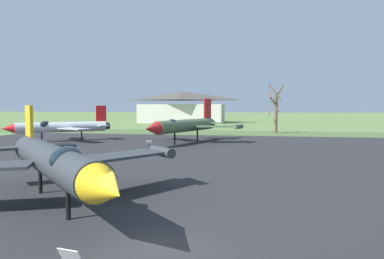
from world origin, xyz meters
The scene contains 9 objects.
ground_plane centered at (0.00, 0.00, 0.00)m, with size 600.00×600.00×0.00m, color #607F42.
asphalt_apron centered at (0.00, 18.31, 0.03)m, with size 74.93×61.04×0.05m, color #28282B.
grass_verge_strip centered at (0.00, 54.83, 0.03)m, with size 134.93×12.00×0.06m, color #4D6736.
jet_fighter_front_left centered at (-5.82, 4.36, 2.11)m, with size 12.67×12.81×4.61m.
jet_fighter_front_right centered at (-23.07, 34.58, 1.93)m, with size 11.05×10.49×4.68m.
jet_fighter_rear_center centered at (-6.63, 35.36, 2.25)m, with size 12.38×16.02×5.62m.
info_placard_rear_center centered at (-8.80, 27.49, 0.66)m, with size 0.63×0.23×1.02m.
bare_tree_far_left centered at (4.35, 55.66, 4.19)m, with size 3.00×2.96×8.29m.
visitor_building centered at (-21.23, 97.68, 4.31)m, with size 25.07×14.97×8.84m.
Camera 1 is at (3.69, -11.34, 4.53)m, focal length 36.45 mm.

